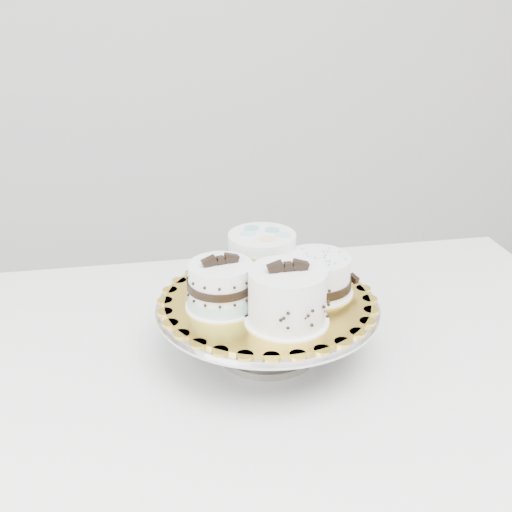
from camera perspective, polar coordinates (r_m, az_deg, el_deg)
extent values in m
cube|color=white|center=(1.01, -0.51, -10.74)|extent=(1.29, 0.90, 0.04)
cube|color=white|center=(1.67, 17.30, -11.78)|extent=(0.05, 0.05, 0.71)
cylinder|color=gray|center=(1.02, 1.00, -8.31)|extent=(0.16, 0.16, 0.01)
cylinder|color=gray|center=(1.00, 1.01, -6.61)|extent=(0.10, 0.10, 0.08)
cylinder|color=silver|center=(0.98, 1.03, -4.31)|extent=(0.33, 0.33, 0.01)
cylinder|color=silver|center=(0.98, 1.03, -4.44)|extent=(0.34, 0.34, 0.00)
cylinder|color=gold|center=(0.98, 1.03, -3.96)|extent=(0.41, 0.41, 0.00)
cylinder|color=white|center=(0.92, 2.74, -5.71)|extent=(0.12, 0.12, 0.00)
cylinder|color=white|center=(0.90, 2.79, -3.51)|extent=(0.11, 0.11, 0.08)
cylinder|color=white|center=(0.96, -3.10, -4.39)|extent=(0.11, 0.11, 0.00)
cylinder|color=white|center=(0.94, -3.15, -2.54)|extent=(0.11, 0.11, 0.07)
cylinder|color=#A5D0D0|center=(0.95, -3.11, -3.84)|extent=(0.10, 0.10, 0.02)
cylinder|color=black|center=(0.94, -3.15, -2.44)|extent=(0.10, 0.10, 0.01)
cylinder|color=white|center=(1.04, 0.53, -1.98)|extent=(0.12, 0.12, 0.00)
cylinder|color=white|center=(1.02, 0.53, -0.01)|extent=(0.14, 0.14, 0.08)
cylinder|color=white|center=(1.00, 5.35, -3.09)|extent=(0.11, 0.11, 0.00)
cylinder|color=white|center=(0.99, 5.41, -1.57)|extent=(0.14, 0.14, 0.06)
cylinder|color=black|center=(1.00, 5.38, -2.30)|extent=(0.11, 0.11, 0.01)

